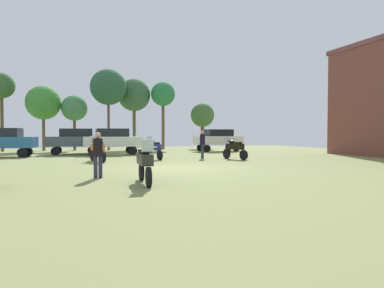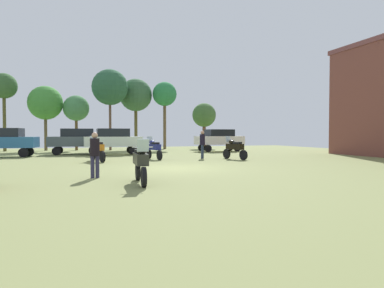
{
  "view_description": "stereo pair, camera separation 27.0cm",
  "coord_description": "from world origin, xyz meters",
  "px_view_note": "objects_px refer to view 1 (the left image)",
  "views": [
    {
      "loc": [
        -4.67,
        -15.04,
        1.63
      ],
      "look_at": [
        2.76,
        5.92,
        0.95
      ],
      "focal_mm": 31.8,
      "sensor_mm": 36.0,
      "label": 1
    },
    {
      "loc": [
        -4.41,
        -15.13,
        1.63
      ],
      "look_at": [
        2.76,
        5.92,
        0.95
      ],
      "focal_mm": 31.8,
      "sensor_mm": 36.0,
      "label": 2
    }
  ],
  "objects_px": {
    "motorcycle_6": "(145,162)",
    "tree_3": "(74,108)",
    "tree_1": "(1,87)",
    "car_2": "(112,139)",
    "person_1": "(202,142)",
    "motorcycle_3": "(154,148)",
    "tree_5": "(163,95)",
    "motorcycle_7": "(97,149)",
    "tree_8": "(43,103)",
    "tree_4": "(202,115)",
    "car_3": "(2,140)",
    "tree_6": "(108,87)",
    "tree_7": "(134,95)",
    "car_1": "(218,139)",
    "motorcycle_5": "(235,148)",
    "car_4": "(77,139)",
    "person_3": "(98,152)"
  },
  "relations": [
    {
      "from": "motorcycle_6",
      "to": "tree_3",
      "type": "relative_size",
      "value": 0.41
    },
    {
      "from": "motorcycle_6",
      "to": "tree_1",
      "type": "relative_size",
      "value": 0.31
    },
    {
      "from": "car_2",
      "to": "person_1",
      "type": "xyz_separation_m",
      "value": [
        5.08,
        -5.97,
        -0.11
      ]
    },
    {
      "from": "motorcycle_3",
      "to": "tree_5",
      "type": "distance_m",
      "value": 15.4
    },
    {
      "from": "person_1",
      "to": "motorcycle_7",
      "type": "bearing_deg",
      "value": -51.6
    },
    {
      "from": "motorcycle_3",
      "to": "motorcycle_7",
      "type": "relative_size",
      "value": 1.02
    },
    {
      "from": "motorcycle_3",
      "to": "motorcycle_6",
      "type": "height_order",
      "value": "motorcycle_6"
    },
    {
      "from": "tree_5",
      "to": "tree_8",
      "type": "bearing_deg",
      "value": 178.77
    },
    {
      "from": "motorcycle_6",
      "to": "tree_4",
      "type": "xyz_separation_m",
      "value": [
        11.54,
        24.55,
        2.93
      ]
    },
    {
      "from": "motorcycle_6",
      "to": "car_3",
      "type": "height_order",
      "value": "car_3"
    },
    {
      "from": "tree_6",
      "to": "tree_7",
      "type": "bearing_deg",
      "value": 31.63
    },
    {
      "from": "tree_7",
      "to": "tree_6",
      "type": "bearing_deg",
      "value": -148.37
    },
    {
      "from": "motorcycle_3",
      "to": "tree_5",
      "type": "height_order",
      "value": "tree_5"
    },
    {
      "from": "tree_3",
      "to": "tree_4",
      "type": "distance_m",
      "value": 13.5
    },
    {
      "from": "tree_5",
      "to": "tree_7",
      "type": "distance_m",
      "value": 3.04
    },
    {
      "from": "tree_4",
      "to": "tree_5",
      "type": "xyz_separation_m",
      "value": [
        -4.65,
        -0.54,
        2.05
      ]
    },
    {
      "from": "motorcycle_6",
      "to": "car_1",
      "type": "height_order",
      "value": "car_1"
    },
    {
      "from": "car_2",
      "to": "tree_5",
      "type": "xyz_separation_m",
      "value": [
        6.17,
        8.24,
        4.52
      ]
    },
    {
      "from": "motorcycle_5",
      "to": "car_4",
      "type": "height_order",
      "value": "car_4"
    },
    {
      "from": "person_1",
      "to": "tree_6",
      "type": "height_order",
      "value": "tree_6"
    },
    {
      "from": "car_1",
      "to": "car_2",
      "type": "height_order",
      "value": "same"
    },
    {
      "from": "car_3",
      "to": "tree_1",
      "type": "relative_size",
      "value": 0.63
    },
    {
      "from": "tree_6",
      "to": "car_1",
      "type": "bearing_deg",
      "value": -31.49
    },
    {
      "from": "car_1",
      "to": "person_3",
      "type": "distance_m",
      "value": 19.61
    },
    {
      "from": "car_1",
      "to": "tree_1",
      "type": "relative_size",
      "value": 0.62
    },
    {
      "from": "car_4",
      "to": "tree_4",
      "type": "xyz_separation_m",
      "value": [
        13.39,
        7.58,
        2.47
      ]
    },
    {
      "from": "motorcycle_6",
      "to": "car_4",
      "type": "bearing_deg",
      "value": -80.44
    },
    {
      "from": "motorcycle_6",
      "to": "tree_4",
      "type": "distance_m",
      "value": 27.28
    },
    {
      "from": "person_3",
      "to": "tree_6",
      "type": "height_order",
      "value": "tree_6"
    },
    {
      "from": "motorcycle_7",
      "to": "person_1",
      "type": "height_order",
      "value": "person_1"
    },
    {
      "from": "car_4",
      "to": "person_3",
      "type": "distance_m",
      "value": 15.08
    },
    {
      "from": "motorcycle_7",
      "to": "tree_1",
      "type": "distance_m",
      "value": 17.01
    },
    {
      "from": "car_4",
      "to": "tree_6",
      "type": "relative_size",
      "value": 0.56
    },
    {
      "from": "tree_4",
      "to": "tree_6",
      "type": "xyz_separation_m",
      "value": [
        -10.34,
        -1.29,
        2.49
      ]
    },
    {
      "from": "motorcycle_5",
      "to": "tree_3",
      "type": "bearing_deg",
      "value": 105.45
    },
    {
      "from": "motorcycle_5",
      "to": "car_3",
      "type": "xyz_separation_m",
      "value": [
        -14.18,
        7.18,
        0.45
      ]
    },
    {
      "from": "car_3",
      "to": "car_4",
      "type": "height_order",
      "value": "same"
    },
    {
      "from": "motorcycle_5",
      "to": "tree_1",
      "type": "relative_size",
      "value": 0.3
    },
    {
      "from": "motorcycle_7",
      "to": "tree_5",
      "type": "distance_m",
      "value": 17.24
    },
    {
      "from": "tree_6",
      "to": "tree_7",
      "type": "height_order",
      "value": "tree_6"
    },
    {
      "from": "motorcycle_7",
      "to": "car_3",
      "type": "relative_size",
      "value": 0.47
    },
    {
      "from": "motorcycle_6",
      "to": "tree_3",
      "type": "bearing_deg",
      "value": -82.04
    },
    {
      "from": "car_3",
      "to": "tree_3",
      "type": "height_order",
      "value": "tree_3"
    },
    {
      "from": "car_1",
      "to": "tree_5",
      "type": "distance_m",
      "value": 8.57
    },
    {
      "from": "tree_4",
      "to": "tree_6",
      "type": "height_order",
      "value": "tree_6"
    },
    {
      "from": "person_1",
      "to": "tree_4",
      "type": "xyz_separation_m",
      "value": [
        5.74,
        14.75,
        2.58
      ]
    },
    {
      "from": "person_1",
      "to": "person_3",
      "type": "height_order",
      "value": "person_1"
    },
    {
      "from": "car_3",
      "to": "car_4",
      "type": "xyz_separation_m",
      "value": [
        4.88,
        1.33,
        0.0
      ]
    },
    {
      "from": "car_2",
      "to": "person_3",
      "type": "distance_m",
      "value": 14.02
    },
    {
      "from": "tree_1",
      "to": "motorcycle_5",
      "type": "bearing_deg",
      "value": -44.76
    }
  ]
}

